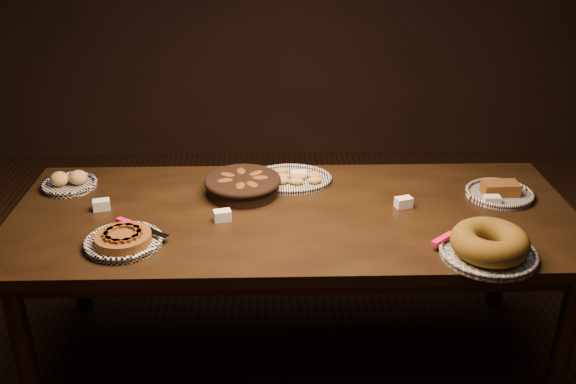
{
  "coord_description": "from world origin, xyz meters",
  "views": [
    {
      "loc": [
        -0.09,
        -2.42,
        2.01
      ],
      "look_at": [
        -0.02,
        0.05,
        0.82
      ],
      "focal_mm": 40.0,
      "sensor_mm": 36.0,
      "label": 1
    }
  ],
  "objects_px": {
    "madeleine_platter": "(290,179)",
    "bundt_cake_plate": "(489,245)",
    "buffet_table": "(294,227)",
    "apple_tart_plate": "(124,240)"
  },
  "relations": [
    {
      "from": "buffet_table",
      "to": "apple_tart_plate",
      "type": "bearing_deg",
      "value": -158.75
    },
    {
      "from": "madeleine_platter",
      "to": "bundt_cake_plate",
      "type": "relative_size",
      "value": 0.92
    },
    {
      "from": "buffet_table",
      "to": "madeleine_platter",
      "type": "relative_size",
      "value": 6.29
    },
    {
      "from": "buffet_table",
      "to": "apple_tart_plate",
      "type": "distance_m",
      "value": 0.72
    },
    {
      "from": "buffet_table",
      "to": "madeleine_platter",
      "type": "distance_m",
      "value": 0.32
    },
    {
      "from": "apple_tart_plate",
      "to": "bundt_cake_plate",
      "type": "distance_m",
      "value": 1.38
    },
    {
      "from": "madeleine_platter",
      "to": "bundt_cake_plate",
      "type": "bearing_deg",
      "value": -36.32
    },
    {
      "from": "apple_tart_plate",
      "to": "bundt_cake_plate",
      "type": "height_order",
      "value": "bundt_cake_plate"
    },
    {
      "from": "apple_tart_plate",
      "to": "madeleine_platter",
      "type": "distance_m",
      "value": 0.86
    },
    {
      "from": "buffet_table",
      "to": "madeleine_platter",
      "type": "height_order",
      "value": "madeleine_platter"
    }
  ]
}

